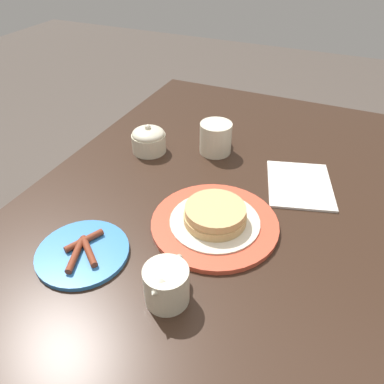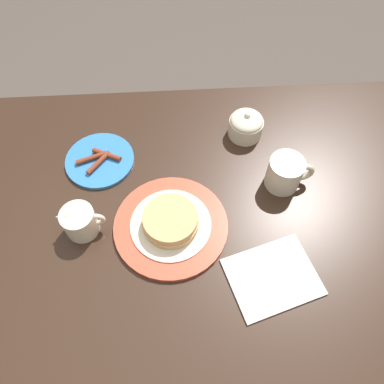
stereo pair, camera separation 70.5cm
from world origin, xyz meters
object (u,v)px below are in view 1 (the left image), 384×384
object	(u,v)px
side_plate_bacon	(83,252)
sugar_bowl	(149,140)
pancake_plate	(215,220)
coffee_mug	(216,137)
napkin	(300,185)
creamer_pitcher	(166,285)

from	to	relation	value
side_plate_bacon	sugar_bowl	world-z (taller)	sugar_bowl
pancake_plate	coffee_mug	size ratio (longest dim) A/B	2.31
side_plate_bacon	coffee_mug	distance (m)	0.51
pancake_plate	sugar_bowl	size ratio (longest dim) A/B	2.92
side_plate_bacon	sugar_bowl	xyz separation A→B (m)	(0.42, 0.08, 0.03)
sugar_bowl	coffee_mug	bearing A→B (deg)	-66.26
coffee_mug	sugar_bowl	distance (m)	0.19
pancake_plate	napkin	bearing A→B (deg)	-32.04
sugar_bowl	napkin	world-z (taller)	sugar_bowl
side_plate_bacon	sugar_bowl	size ratio (longest dim) A/B	1.95
creamer_pitcher	side_plate_bacon	bearing A→B (deg)	82.46
pancake_plate	creamer_pitcher	bearing A→B (deg)	177.85
pancake_plate	coffee_mug	bearing A→B (deg)	20.71
pancake_plate	napkin	world-z (taller)	pancake_plate
napkin	creamer_pitcher	bearing A→B (deg)	161.24
pancake_plate	sugar_bowl	distance (m)	0.37
coffee_mug	creamer_pitcher	size ratio (longest dim) A/B	1.05
coffee_mug	napkin	bearing A→B (deg)	-105.62
sugar_bowl	napkin	xyz separation A→B (m)	(0.01, -0.44, -0.03)
creamer_pitcher	sugar_bowl	distance (m)	0.53
creamer_pitcher	coffee_mug	bearing A→B (deg)	11.53
pancake_plate	sugar_bowl	xyz separation A→B (m)	(0.22, 0.29, 0.02)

